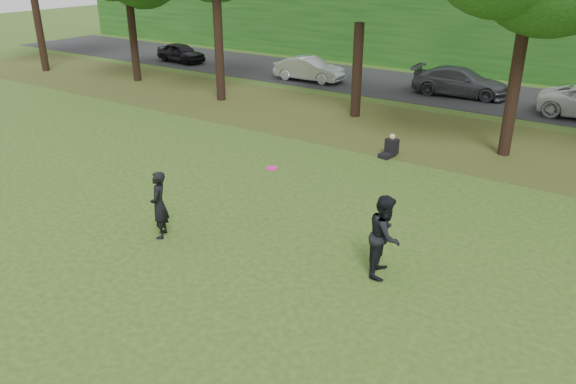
{
  "coord_description": "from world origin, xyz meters",
  "views": [
    {
      "loc": [
        8.36,
        -8.37,
        6.91
      ],
      "look_at": [
        1.07,
        2.43,
        1.3
      ],
      "focal_mm": 35.0,
      "sensor_mm": 36.0,
      "label": 1
    }
  ],
  "objects_px": {
    "player_left": "(159,205)",
    "seated_person": "(390,148)",
    "frisbee": "(272,168)",
    "player_right": "(385,235)"
  },
  "relations": [
    {
      "from": "player_left",
      "to": "player_right",
      "type": "height_order",
      "value": "player_right"
    },
    {
      "from": "player_left",
      "to": "seated_person",
      "type": "xyz_separation_m",
      "value": [
        2.33,
        9.15,
        -0.59
      ]
    },
    {
      "from": "frisbee",
      "to": "seated_person",
      "type": "bearing_deg",
      "value": 94.4
    },
    {
      "from": "frisbee",
      "to": "seated_person",
      "type": "height_order",
      "value": "frisbee"
    },
    {
      "from": "seated_person",
      "to": "frisbee",
      "type": "bearing_deg",
      "value": -75.18
    },
    {
      "from": "seated_person",
      "to": "player_left",
      "type": "bearing_deg",
      "value": -93.9
    },
    {
      "from": "frisbee",
      "to": "player_left",
      "type": "bearing_deg",
      "value": -163.85
    },
    {
      "from": "frisbee",
      "to": "seated_person",
      "type": "distance_m",
      "value": 8.54
    },
    {
      "from": "seated_person",
      "to": "player_right",
      "type": "bearing_deg",
      "value": -56.24
    },
    {
      "from": "player_right",
      "to": "frisbee",
      "type": "xyz_separation_m",
      "value": [
        -2.63,
        -0.72,
        1.3
      ]
    }
  ]
}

